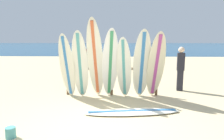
{
  "coord_description": "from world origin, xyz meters",
  "views": [
    {
      "loc": [
        0.43,
        -4.02,
        1.88
      ],
      "look_at": [
        0.19,
        2.93,
        0.81
      ],
      "focal_mm": 32.32,
      "sensor_mm": 36.0,
      "label": 1
    }
  ],
  "objects_px": {
    "surfboard_leaning_center": "(110,64)",
    "surfboard_leaning_center_right": "(124,68)",
    "surfboard_lying_on_sand": "(132,112)",
    "beachgoer_standing": "(181,67)",
    "surfboard_leaning_center_left": "(95,59)",
    "small_boat_offshore": "(84,50)",
    "surfboard_leaning_far_left": "(67,66)",
    "surfboard_leaning_far_right": "(156,66)",
    "surfboard_leaning_right": "(142,64)",
    "sand_bucket": "(11,133)",
    "surfboard_rack": "(112,75)",
    "surfboard_leaning_left": "(80,65)"
  },
  "relations": [
    {
      "from": "surfboard_leaning_far_left",
      "to": "surfboard_leaning_center",
      "type": "bearing_deg",
      "value": 4.71
    },
    {
      "from": "surfboard_leaning_right",
      "to": "surfboard_leaning_center_right",
      "type": "bearing_deg",
      "value": 178.66
    },
    {
      "from": "surfboard_leaning_center_left",
      "to": "surfboard_leaning_center_right",
      "type": "bearing_deg",
      "value": 2.16
    },
    {
      "from": "surfboard_leaning_center_right",
      "to": "sand_bucket",
      "type": "xyz_separation_m",
      "value": [
        -2.23,
        -2.75,
        -0.87
      ]
    },
    {
      "from": "surfboard_lying_on_sand",
      "to": "small_boat_offshore",
      "type": "bearing_deg",
      "value": 102.4
    },
    {
      "from": "surfboard_rack",
      "to": "surfboard_leaning_far_right",
      "type": "xyz_separation_m",
      "value": [
        1.4,
        -0.37,
        0.37
      ]
    },
    {
      "from": "surfboard_leaning_right",
      "to": "surfboard_leaning_center",
      "type": "bearing_deg",
      "value": 177.91
    },
    {
      "from": "surfboard_leaning_center_left",
      "to": "surfboard_lying_on_sand",
      "type": "bearing_deg",
      "value": -50.3
    },
    {
      "from": "surfboard_leaning_far_left",
      "to": "surfboard_leaning_center_left",
      "type": "distance_m",
      "value": 0.92
    },
    {
      "from": "surfboard_leaning_far_left",
      "to": "surfboard_leaning_center_left",
      "type": "xyz_separation_m",
      "value": [
        0.88,
        0.05,
        0.23
      ]
    },
    {
      "from": "surfboard_leaning_far_left",
      "to": "surfboard_leaning_center_right",
      "type": "bearing_deg",
      "value": 2.81
    },
    {
      "from": "surfboard_leaning_right",
      "to": "surfboard_leaning_far_right",
      "type": "xyz_separation_m",
      "value": [
        0.44,
        -0.01,
        -0.04
      ]
    },
    {
      "from": "surfboard_leaning_center",
      "to": "surfboard_leaning_right",
      "type": "height_order",
      "value": "surfboard_leaning_center"
    },
    {
      "from": "surfboard_rack",
      "to": "surfboard_leaning_far_right",
      "type": "height_order",
      "value": "surfboard_leaning_far_right"
    },
    {
      "from": "surfboard_leaning_right",
      "to": "small_boat_offshore",
      "type": "bearing_deg",
      "value": 103.86
    },
    {
      "from": "surfboard_leaning_left",
      "to": "surfboard_leaning_center_right",
      "type": "bearing_deg",
      "value": 3.25
    },
    {
      "from": "surfboard_lying_on_sand",
      "to": "beachgoer_standing",
      "type": "xyz_separation_m",
      "value": [
        1.89,
        2.39,
        0.85
      ]
    },
    {
      "from": "surfboard_leaning_left",
      "to": "surfboard_leaning_center_left",
      "type": "relative_size",
      "value": 0.85
    },
    {
      "from": "surfboard_leaning_center_right",
      "to": "sand_bucket",
      "type": "bearing_deg",
      "value": -129.08
    },
    {
      "from": "beachgoer_standing",
      "to": "surfboard_leaning_right",
      "type": "bearing_deg",
      "value": -145.58
    },
    {
      "from": "surfboard_leaning_center",
      "to": "sand_bucket",
      "type": "bearing_deg",
      "value": -122.91
    },
    {
      "from": "surfboard_leaning_far_left",
      "to": "surfboard_lying_on_sand",
      "type": "xyz_separation_m",
      "value": [
        1.98,
        -1.27,
        -1.0
      ]
    },
    {
      "from": "surfboard_leaning_center",
      "to": "surfboard_leaning_center_right",
      "type": "distance_m",
      "value": 0.46
    },
    {
      "from": "surfboard_leaning_far_left",
      "to": "surfboard_leaning_far_right",
      "type": "relative_size",
      "value": 0.97
    },
    {
      "from": "surfboard_leaning_center",
      "to": "surfboard_leaning_far_right",
      "type": "xyz_separation_m",
      "value": [
        1.44,
        -0.05,
        -0.05
      ]
    },
    {
      "from": "surfboard_leaning_far_left",
      "to": "surfboard_leaning_center_right",
      "type": "height_order",
      "value": "surfboard_leaning_far_left"
    },
    {
      "from": "surfboard_leaning_right",
      "to": "surfboard_leaning_far_right",
      "type": "bearing_deg",
      "value": -1.25
    },
    {
      "from": "surfboard_leaning_far_left",
      "to": "small_boat_offshore",
      "type": "xyz_separation_m",
      "value": [
        -3.73,
        24.7,
        -0.78
      ]
    },
    {
      "from": "surfboard_leaning_center",
      "to": "surfboard_leaning_right",
      "type": "relative_size",
      "value": 1.01
    },
    {
      "from": "surfboard_lying_on_sand",
      "to": "sand_bucket",
      "type": "distance_m",
      "value": 2.79
    },
    {
      "from": "sand_bucket",
      "to": "surfboard_leaning_center",
      "type": "bearing_deg",
      "value": 57.09
    },
    {
      "from": "surfboard_leaning_left",
      "to": "small_boat_offshore",
      "type": "bearing_deg",
      "value": 99.52
    },
    {
      "from": "surfboard_leaning_center_left",
      "to": "small_boat_offshore",
      "type": "relative_size",
      "value": 0.93
    },
    {
      "from": "surfboard_leaning_center_left",
      "to": "surfboard_leaning_center",
      "type": "relative_size",
      "value": 1.14
    },
    {
      "from": "small_boat_offshore",
      "to": "surfboard_leaning_center_left",
      "type": "bearing_deg",
      "value": -79.4
    },
    {
      "from": "surfboard_leaning_left",
      "to": "surfboard_leaning_far_right",
      "type": "xyz_separation_m",
      "value": [
        2.38,
        0.06,
        -0.02
      ]
    },
    {
      "from": "surfboard_leaning_left",
      "to": "surfboard_leaning_right",
      "type": "bearing_deg",
      "value": 1.93
    },
    {
      "from": "surfboard_rack",
      "to": "surfboard_leaning_left",
      "type": "relative_size",
      "value": 1.44
    },
    {
      "from": "small_boat_offshore",
      "to": "sand_bucket",
      "type": "xyz_separation_m",
      "value": [
        3.29,
        -27.35,
        -0.15
      ]
    },
    {
      "from": "surfboard_leaning_far_left",
      "to": "beachgoer_standing",
      "type": "relative_size",
      "value": 1.28
    },
    {
      "from": "surfboard_rack",
      "to": "beachgoer_standing",
      "type": "xyz_separation_m",
      "value": [
        2.49,
        0.68,
        0.2
      ]
    },
    {
      "from": "surfboard_leaning_right",
      "to": "sand_bucket",
      "type": "xyz_separation_m",
      "value": [
        -2.79,
        -2.73,
        -0.99
      ]
    },
    {
      "from": "surfboard_rack",
      "to": "beachgoer_standing",
      "type": "relative_size",
      "value": 1.93
    },
    {
      "from": "surfboard_leaning_right",
      "to": "small_boat_offshore",
      "type": "relative_size",
      "value": 0.81
    },
    {
      "from": "surfboard_leaning_far_right",
      "to": "surfboard_lying_on_sand",
      "type": "bearing_deg",
      "value": -121.19
    },
    {
      "from": "surfboard_leaning_center_left",
      "to": "surfboard_lying_on_sand",
      "type": "xyz_separation_m",
      "value": [
        1.1,
        -1.32,
        -1.23
      ]
    },
    {
      "from": "beachgoer_standing",
      "to": "surfboard_leaning_left",
      "type": "bearing_deg",
      "value": -162.2
    },
    {
      "from": "surfboard_lying_on_sand",
      "to": "surfboard_leaning_right",
      "type": "bearing_deg",
      "value": 74.78
    },
    {
      "from": "surfboard_leaning_center",
      "to": "surfboard_leaning_far_right",
      "type": "bearing_deg",
      "value": -1.83
    },
    {
      "from": "surfboard_leaning_center_right",
      "to": "beachgoer_standing",
      "type": "xyz_separation_m",
      "value": [
        2.08,
        1.03,
        -0.09
      ]
    }
  ]
}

